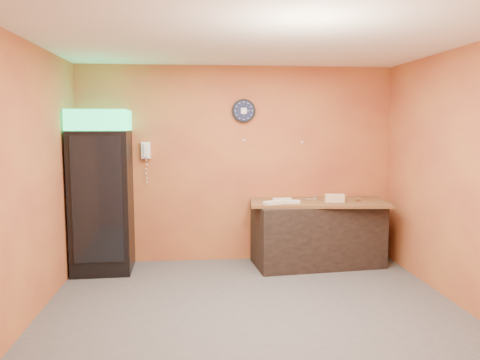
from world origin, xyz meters
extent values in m
plane|color=#47474C|center=(0.00, 0.00, 0.00)|extent=(4.50, 4.50, 0.00)
cube|color=#C17536|center=(0.00, 2.00, 1.40)|extent=(4.50, 0.02, 2.80)
cube|color=#C17536|center=(-2.25, 0.00, 1.40)|extent=(0.02, 4.00, 2.80)
cube|color=#C17536|center=(2.25, 0.00, 1.40)|extent=(0.02, 4.00, 2.80)
cube|color=white|center=(0.00, 0.00, 2.80)|extent=(4.50, 4.00, 0.02)
cube|color=black|center=(-1.85, 1.65, 0.95)|extent=(0.78, 0.78, 1.89)
cube|color=#1CEE7E|center=(-1.85, 1.65, 2.03)|extent=(0.78, 0.78, 0.27)
cube|color=black|center=(-1.86, 1.27, 1.03)|extent=(0.63, 0.04, 1.62)
cube|color=black|center=(1.10, 1.61, 0.44)|extent=(1.82, 0.95, 0.88)
cylinder|color=black|center=(0.09, 1.98, 2.17)|extent=(0.34, 0.05, 0.34)
cylinder|color=#0F1433|center=(0.09, 1.95, 2.17)|extent=(0.29, 0.01, 0.29)
cube|color=white|center=(0.09, 1.94, 2.17)|extent=(0.08, 0.00, 0.08)
cube|color=white|center=(-1.29, 1.96, 1.61)|extent=(0.13, 0.07, 0.23)
cube|color=white|center=(-1.29, 1.91, 1.61)|extent=(0.05, 0.04, 0.19)
cube|color=brown|center=(1.10, 1.61, 0.90)|extent=(1.95, 1.02, 0.04)
cube|color=beige|center=(1.29, 1.46, 0.94)|extent=(0.26, 0.11, 0.05)
cube|color=beige|center=(1.29, 1.46, 1.00)|extent=(0.26, 0.11, 0.05)
cube|color=silver|center=(0.44, 1.38, 0.94)|extent=(0.32, 0.23, 0.04)
cube|color=silver|center=(0.66, 1.44, 0.94)|extent=(0.28, 0.13, 0.04)
cube|color=silver|center=(0.60, 1.64, 0.93)|extent=(0.27, 0.13, 0.04)
cylinder|color=silver|center=(1.08, 1.68, 0.95)|extent=(0.06, 0.06, 0.06)
camera|label=1|loc=(-0.59, -4.70, 1.96)|focal=35.00mm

